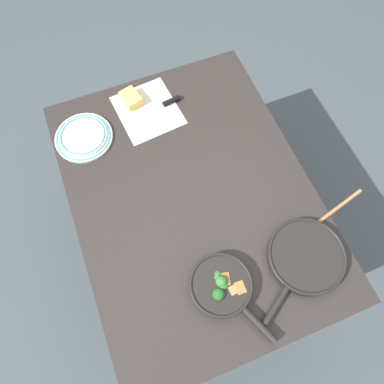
{
  "coord_description": "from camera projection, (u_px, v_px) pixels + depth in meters",
  "views": [
    {
      "loc": [
        -0.51,
        0.2,
        2.04
      ],
      "look_at": [
        0.0,
        0.0,
        0.75
      ],
      "focal_mm": 32.0,
      "sensor_mm": 36.0,
      "label": 1
    }
  ],
  "objects": [
    {
      "name": "wooden_spoon",
      "position": [
        319.0,
        222.0,
        1.36
      ],
      "size": [
        0.12,
        0.37,
        0.02
      ],
      "rotation": [
        0.0,
        0.0,
        1.81
      ],
      "color": "#A87A4C",
      "rests_on": "dining_table_red"
    },
    {
      "name": "skillet_broccoli",
      "position": [
        222.0,
        286.0,
        1.24
      ],
      "size": [
        0.36,
        0.23,
        0.07
      ],
      "rotation": [
        0.0,
        0.0,
        3.53
      ],
      "color": "black",
      "rests_on": "dining_table_red"
    },
    {
      "name": "cheese_block",
      "position": [
        131.0,
        99.0,
        1.58
      ],
      "size": [
        0.11,
        0.09,
        0.05
      ],
      "color": "#EACC66",
      "rests_on": "dining_table_red"
    },
    {
      "name": "dinner_plate_stack",
      "position": [
        83.0,
        137.0,
        1.51
      ],
      "size": [
        0.25,
        0.25,
        0.03
      ],
      "color": "silver",
      "rests_on": "dining_table_red"
    },
    {
      "name": "skillet_eggs",
      "position": [
        306.0,
        257.0,
        1.29
      ],
      "size": [
        0.32,
        0.41,
        0.04
      ],
      "rotation": [
        0.0,
        0.0,
        2.13
      ],
      "color": "black",
      "rests_on": "dining_table_red"
    },
    {
      "name": "ground_plane",
      "position": [
        192.0,
        240.0,
        2.09
      ],
      "size": [
        14.0,
        14.0,
        0.0
      ],
      "primitive_type": "plane",
      "color": "#424C51"
    },
    {
      "name": "dining_table_red",
      "position": [
        192.0,
        200.0,
        1.48
      ],
      "size": [
        1.31,
        0.97,
        0.73
      ],
      "color": "#2D2826",
      "rests_on": "ground_plane"
    },
    {
      "name": "grater_knife",
      "position": [
        162.0,
        106.0,
        1.58
      ],
      "size": [
        0.06,
        0.27,
        0.02
      ],
      "rotation": [
        0.0,
        0.0,
        1.69
      ],
      "color": "silver",
      "rests_on": "dining_table_red"
    },
    {
      "name": "parchment_sheet",
      "position": [
        148.0,
        110.0,
        1.58
      ],
      "size": [
        0.32,
        0.29,
        0.0
      ],
      "color": "beige",
      "rests_on": "dining_table_red"
    }
  ]
}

